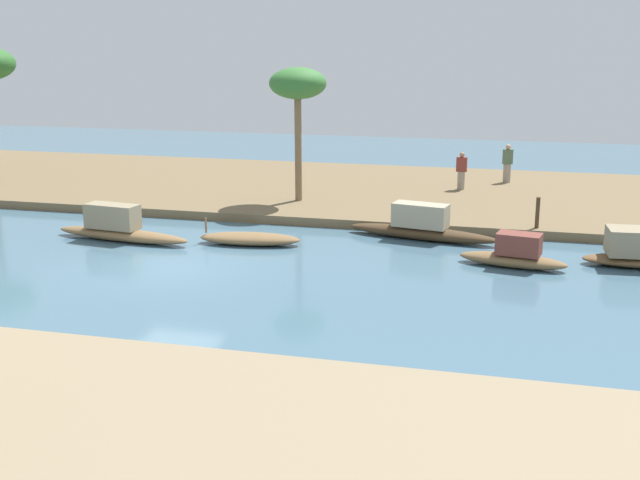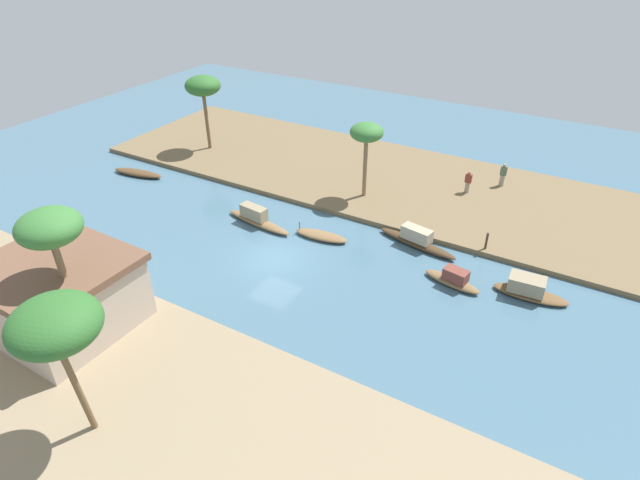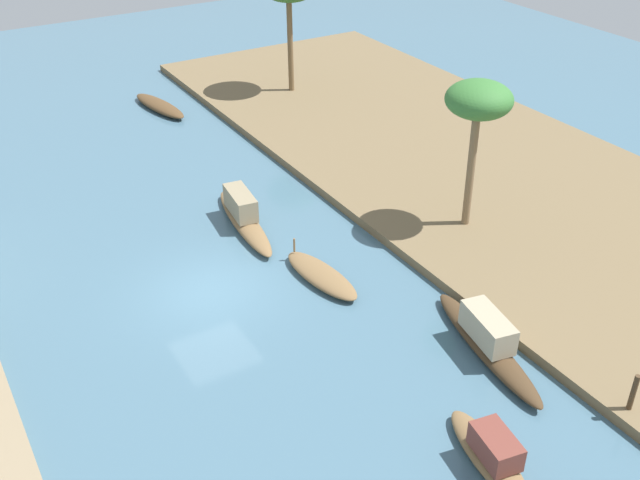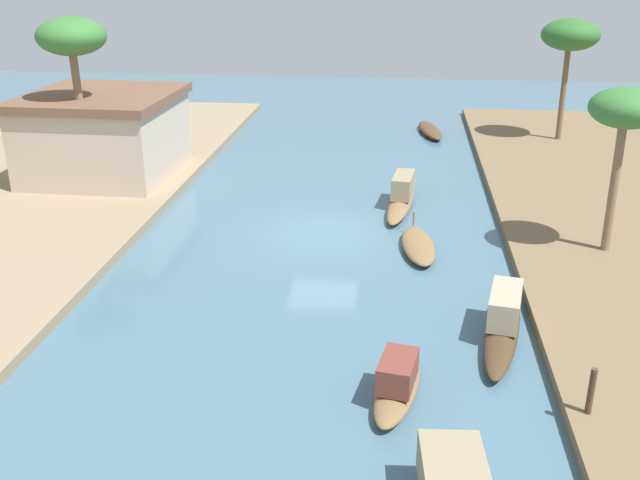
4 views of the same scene
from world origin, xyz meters
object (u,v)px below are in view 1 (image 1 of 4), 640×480
at_px(sampan_upstream_small, 250,239).
at_px(sampan_with_tall_canopy, 515,255).
at_px(person_on_near_bank, 461,172).
at_px(palm_tree_left_near, 298,86).
at_px(sampan_midstream, 119,228).
at_px(person_by_mooring, 507,165).
at_px(sampan_near_left_bank, 422,227).
at_px(mooring_post, 537,213).

distance_m(sampan_upstream_small, sampan_with_tall_canopy, 8.73).
distance_m(person_on_near_bank, palm_tree_left_near, 8.35).
xyz_separation_m(sampan_midstream, sampan_upstream_small, (-4.54, -0.60, -0.25)).
height_order(sampan_midstream, person_by_mooring, person_by_mooring).
bearing_deg(person_by_mooring, sampan_midstream, -166.66).
relative_size(sampan_midstream, sampan_near_left_bank, 0.96).
relative_size(sampan_upstream_small, person_on_near_bank, 2.16).
bearing_deg(person_by_mooring, sampan_near_left_bank, -136.58).
xyz_separation_m(sampan_upstream_small, person_on_near_bank, (-6.15, -10.23, 0.92)).
distance_m(sampan_midstream, sampan_with_tall_canopy, 13.24).
distance_m(sampan_with_tall_canopy, person_on_near_bank, 11.12).
xyz_separation_m(sampan_midstream, mooring_post, (-13.89, -4.08, 0.43)).
relative_size(sampan_upstream_small, mooring_post, 3.24).
distance_m(person_on_near_bank, person_by_mooring, 2.99).
relative_size(sampan_with_tall_canopy, palm_tree_left_near, 0.63).
relative_size(sampan_near_left_bank, sampan_upstream_small, 1.54).
relative_size(sampan_near_left_bank, person_by_mooring, 3.12).
height_order(person_by_mooring, palm_tree_left_near, palm_tree_left_near).
xyz_separation_m(mooring_post, palm_tree_left_near, (9.39, -2.61, 4.03)).
relative_size(sampan_near_left_bank, palm_tree_left_near, 1.02).
distance_m(sampan_with_tall_canopy, person_by_mooring, 13.17).
height_order(sampan_with_tall_canopy, person_by_mooring, person_by_mooring).
bearing_deg(person_by_mooring, palm_tree_left_near, -174.22).
height_order(sampan_with_tall_canopy, person_on_near_bank, person_on_near_bank).
bearing_deg(mooring_post, sampan_near_left_bank, 18.86).
bearing_deg(sampan_midstream, person_by_mooring, -126.60).
xyz_separation_m(person_on_near_bank, mooring_post, (-3.20, 6.75, -0.24)).
bearing_deg(sampan_near_left_bank, person_on_near_bank, -83.67).
bearing_deg(person_by_mooring, sampan_with_tall_canopy, -120.01).
height_order(mooring_post, palm_tree_left_near, palm_tree_left_near).
bearing_deg(person_by_mooring, mooring_post, -114.67).
distance_m(sampan_near_left_bank, sampan_upstream_small, 5.92).
bearing_deg(palm_tree_left_near, mooring_post, 164.44).
bearing_deg(person_on_near_bank, mooring_post, 114.99).
distance_m(sampan_with_tall_canopy, palm_tree_left_near, 11.88).
relative_size(mooring_post, palm_tree_left_near, 0.20).
xyz_separation_m(sampan_near_left_bank, sampan_with_tall_canopy, (-3.20, 2.74, -0.06)).
bearing_deg(person_on_near_bank, person_by_mooring, -129.12).
bearing_deg(sampan_upstream_small, sampan_with_tall_canopy, 170.03).
bearing_deg(sampan_near_left_bank, mooring_post, -150.28).
distance_m(sampan_midstream, person_by_mooring, 18.20).
distance_m(mooring_post, palm_tree_left_near, 10.54).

